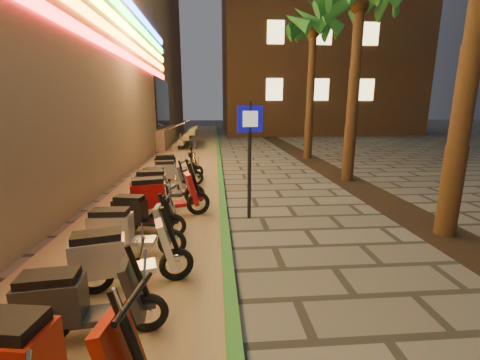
{
  "coord_description": "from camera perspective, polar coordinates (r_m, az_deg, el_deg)",
  "views": [
    {
      "loc": [
        -1.07,
        -3.84,
        2.57
      ],
      "look_at": [
        -0.61,
        2.13,
        1.2
      ],
      "focal_mm": 24.0,
      "sensor_mm": 36.0,
      "label": 1
    }
  ],
  "objects": [
    {
      "name": "ground",
      "position": [
        4.74,
        9.96,
        -20.14
      ],
      "size": [
        120.0,
        120.0,
        0.0
      ],
      "primitive_type": "plane",
      "color": "#474442",
      "rests_on": "ground"
    },
    {
      "name": "scooter_8",
      "position": [
        8.65,
        -13.73,
        -1.03
      ],
      "size": [
        1.77,
        0.62,
        1.25
      ],
      "rotation": [
        0.0,
        0.0,
        0.06
      ],
      "color": "black",
      "rests_on": "ground"
    },
    {
      "name": "scooter_10",
      "position": [
        10.75,
        -11.87,
        1.43
      ],
      "size": [
        1.59,
        0.6,
        1.12
      ],
      "rotation": [
        0.0,
        0.0,
        0.11
      ],
      "color": "black",
      "rests_on": "ground"
    },
    {
      "name": "scooter_5",
      "position": [
        5.91,
        -19.6,
        -8.42
      ],
      "size": [
        1.62,
        0.57,
        1.14
      ],
      "rotation": [
        0.0,
        0.0,
        -0.03
      ],
      "color": "black",
      "rests_on": "ground"
    },
    {
      "name": "palm_d",
      "position": [
        16.85,
        12.91,
        24.14
      ],
      "size": [
        2.97,
        3.02,
        7.16
      ],
      "color": "#472D19",
      "rests_on": "ground"
    },
    {
      "name": "planting_strip",
      "position": [
        10.32,
        22.68,
        -2.49
      ],
      "size": [
        1.2,
        40.0,
        0.02
      ],
      "primitive_type": "cube",
      "color": "black",
      "rests_on": "ground"
    },
    {
      "name": "scooter_3",
      "position": [
        4.17,
        -27.14,
        -18.75
      ],
      "size": [
        1.57,
        0.6,
        1.1
      ],
      "rotation": [
        0.0,
        0.0,
        0.12
      ],
      "color": "black",
      "rests_on": "ground"
    },
    {
      "name": "scooter_9",
      "position": [
        9.78,
        -13.78,
        0.04
      ],
      "size": [
        1.5,
        0.67,
        1.05
      ],
      "rotation": [
        0.0,
        0.0,
        -0.2
      ],
      "color": "black",
      "rests_on": "ground"
    },
    {
      "name": "pedestrian_sign",
      "position": [
        7.25,
        1.73,
        6.3
      ],
      "size": [
        0.58,
        0.16,
        2.68
      ],
      "rotation": [
        0.0,
        0.0,
        0.21
      ],
      "color": "black",
      "rests_on": "ground"
    },
    {
      "name": "palm_c",
      "position": [
        12.22,
        20.57,
        27.12
      ],
      "size": [
        2.97,
        3.02,
        6.91
      ],
      "color": "#472D19",
      "rests_on": "ground"
    },
    {
      "name": "scooter_4",
      "position": [
        4.93,
        -20.76,
        -12.63
      ],
      "size": [
        1.67,
        0.82,
        1.18
      ],
      "rotation": [
        0.0,
        0.0,
        0.25
      ],
      "color": "black",
      "rests_on": "ground"
    },
    {
      "name": "scooter_6",
      "position": [
        6.86,
        -17.22,
        -5.62
      ],
      "size": [
        1.51,
        0.69,
        1.06
      ],
      "rotation": [
        0.0,
        0.0,
        -0.21
      ],
      "color": "black",
      "rests_on": "ground"
    },
    {
      "name": "scooter_7",
      "position": [
        7.64,
        -13.89,
        -2.72
      ],
      "size": [
        1.83,
        0.92,
        1.3
      ],
      "rotation": [
        0.0,
        0.0,
        0.27
      ],
      "color": "black",
      "rests_on": "ground"
    },
    {
      "name": "apartment_block",
      "position": [
        38.53,
        12.31,
        27.56
      ],
      "size": [
        18.0,
        16.06,
        25.0
      ],
      "color": "brown",
      "rests_on": "ground"
    },
    {
      "name": "scooter_11",
      "position": [
        11.65,
        -11.82,
        2.5
      ],
      "size": [
        1.72,
        0.71,
        1.21
      ],
      "rotation": [
        0.0,
        0.0,
        0.15
      ],
      "color": "black",
      "rests_on": "ground"
    },
    {
      "name": "green_curb",
      "position": [
        14.07,
        -3.66,
        2.55
      ],
      "size": [
        0.18,
        60.0,
        0.1
      ],
      "primitive_type": "cube",
      "color": "#296F2A",
      "rests_on": "ground"
    },
    {
      "name": "parking_strip",
      "position": [
        14.16,
        -10.56,
        2.23
      ],
      "size": [
        3.4,
        60.0,
        0.01
      ],
      "primitive_type": "cube",
      "color": "#8C7251",
      "rests_on": "ground"
    }
  ]
}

